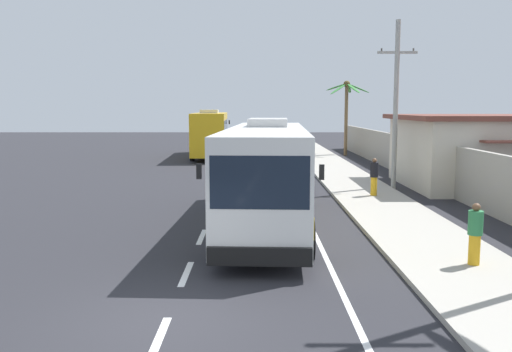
% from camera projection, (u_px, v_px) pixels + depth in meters
% --- Properties ---
extents(ground_plane, '(160.00, 160.00, 0.00)m').
position_uv_depth(ground_plane, '(169.00, 319.00, 10.41)').
color(ground_plane, '#28282D').
extents(sidewalk_kerb, '(3.20, 90.00, 0.14)m').
position_uv_depth(sidewalk_kerb, '(394.00, 214.00, 20.31)').
color(sidewalk_kerb, '#A8A399').
rests_on(sidewalk_kerb, ground).
extents(lane_markings, '(3.74, 71.00, 0.01)m').
position_uv_depth(lane_markings, '(269.00, 196.00, 25.03)').
color(lane_markings, white).
rests_on(lane_markings, ground).
extents(boundary_wall, '(0.24, 60.00, 2.34)m').
position_uv_depth(boundary_wall, '(458.00, 172.00, 24.13)').
color(boundary_wall, '#9E998E').
rests_on(boundary_wall, ground).
extents(coach_bus_foreground, '(3.36, 12.51, 3.63)m').
position_uv_depth(coach_bus_foreground, '(269.00, 170.00, 18.63)').
color(coach_bus_foreground, white).
rests_on(coach_bus_foreground, ground).
extents(coach_bus_far_lane, '(3.16, 11.33, 3.88)m').
position_uv_depth(coach_bus_far_lane, '(212.00, 132.00, 44.45)').
color(coach_bus_far_lane, gold).
rests_on(coach_bus_far_lane, ground).
extents(motorcycle_beside_bus, '(0.56, 1.96, 1.62)m').
position_uv_depth(motorcycle_beside_bus, '(295.00, 173.00, 28.33)').
color(motorcycle_beside_bus, black).
rests_on(motorcycle_beside_bus, ground).
extents(pedestrian_near_kerb, '(0.36, 0.36, 1.55)m').
position_uv_depth(pedestrian_near_kerb, '(477.00, 233.00, 13.44)').
color(pedestrian_near_kerb, gold).
rests_on(pedestrian_near_kerb, sidewalk_kerb).
extents(pedestrian_midwalk, '(0.36, 0.36, 1.66)m').
position_uv_depth(pedestrian_midwalk, '(376.00, 176.00, 24.12)').
color(pedestrian_midwalk, gold).
rests_on(pedestrian_midwalk, sidewalk_kerb).
extents(utility_pole_mid, '(1.92, 0.24, 8.22)m').
position_uv_depth(utility_pole_mid, '(398.00, 103.00, 26.47)').
color(utility_pole_mid, '#9E9E99').
rests_on(utility_pole_mid, ground).
extents(palm_nearest, '(3.68, 3.83, 6.28)m').
position_uv_depth(palm_nearest, '(348.00, 101.00, 45.68)').
color(palm_nearest, brown).
rests_on(palm_nearest, ground).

